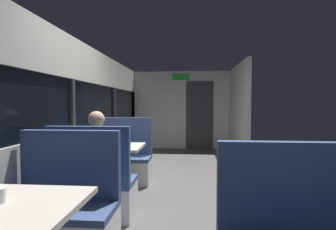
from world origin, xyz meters
TOP-DOWN VIEW (x-y plane):
  - ground_plane at (0.00, 0.00)m, footprint 3.30×9.20m
  - carriage_window_panel_left at (-1.45, 0.00)m, footprint 0.09×8.48m
  - carriage_end_bulkhead at (0.06, 4.19)m, footprint 2.90×0.11m
  - carriage_aisle_panel_right at (1.45, 3.00)m, footprint 0.08×2.40m
  - dining_table_near_window at (-0.89, -2.09)m, footprint 0.90×0.70m
  - bench_near_window_facing_entry at (-0.89, -1.39)m, footprint 0.95×0.50m
  - dining_table_mid_window at (-0.89, 0.08)m, footprint 0.90×0.70m
  - bench_mid_window_facing_end at (-0.89, -0.62)m, footprint 0.95×0.50m
  - bench_mid_window_facing_entry at (-0.89, 0.78)m, footprint 0.95×0.50m
  - seated_passenger at (-0.89, -0.55)m, footprint 0.47×0.55m
  - coffee_cup_primary at (-0.94, -2.09)m, footprint 0.07×0.07m

SIDE VIEW (x-z plane):
  - ground_plane at x=0.00m, z-range -0.02..0.00m
  - bench_near_window_facing_entry at x=-0.89m, z-range -0.22..0.88m
  - bench_mid_window_facing_end at x=-0.89m, z-range -0.22..0.88m
  - bench_mid_window_facing_entry at x=-0.89m, z-range -0.22..0.88m
  - seated_passenger at x=-0.89m, z-range -0.09..1.17m
  - dining_table_near_window at x=-0.89m, z-range 0.27..1.01m
  - dining_table_mid_window at x=-0.89m, z-range 0.27..1.01m
  - coffee_cup_primary at x=-0.94m, z-range 0.74..0.83m
  - carriage_window_panel_left at x=-1.45m, z-range -0.04..2.26m
  - carriage_end_bulkhead at x=0.06m, z-range -0.01..2.29m
  - carriage_aisle_panel_right at x=1.45m, z-range 0.00..2.30m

